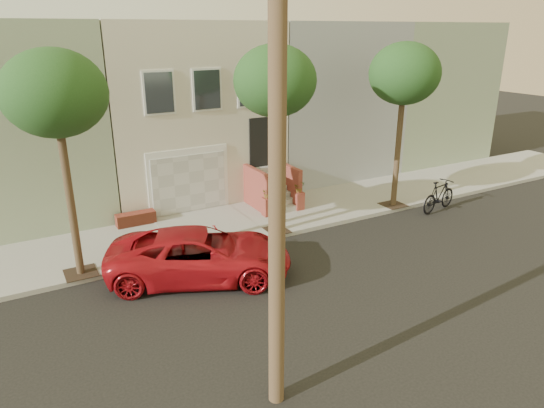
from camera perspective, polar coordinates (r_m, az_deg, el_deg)
ground at (r=13.91m, az=4.75°, el=-9.90°), size 90.00×90.00×0.00m
sidewalk at (r=18.10m, az=-4.71°, el=-2.37°), size 40.00×3.70×0.15m
house_row at (r=22.47m, az=-11.35°, el=11.12°), size 33.10×11.70×7.00m
tree_left at (r=14.01m, az=-23.93°, el=11.50°), size 2.70×2.57×6.30m
tree_mid at (r=16.02m, az=0.36°, el=13.97°), size 2.70×2.57×6.30m
tree_right at (r=19.33m, az=15.15°, el=14.31°), size 2.70×2.57×6.30m
pickup_truck at (r=14.33m, az=-8.35°, el=-5.85°), size 5.76×4.35×1.45m
motorcycle at (r=20.47m, az=18.85°, el=0.92°), size 2.19×1.01×1.27m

